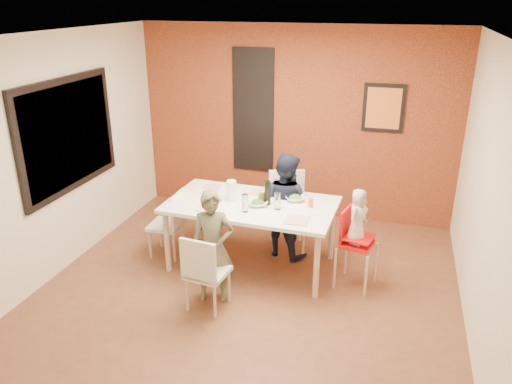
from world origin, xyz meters
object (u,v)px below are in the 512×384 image
(toddler, at_px, (358,216))
(paper_towel_roll, at_px, (232,191))
(dining_table, at_px, (251,209))
(chair_far, at_px, (287,205))
(child_near, at_px, (213,247))
(high_chair, at_px, (354,240))
(wine_bottle, at_px, (267,193))
(chair_near, at_px, (204,270))
(chair_left, at_px, (172,220))
(child_far, at_px, (285,205))

(toddler, distance_m, paper_towel_roll, 1.47)
(dining_table, distance_m, chair_far, 0.72)
(dining_table, xyz_separation_m, toddler, (1.22, -0.11, 0.11))
(dining_table, relative_size, child_near, 1.60)
(high_chair, bearing_deg, chair_far, 64.53)
(chair_far, relative_size, paper_towel_roll, 3.98)
(child_near, height_order, wine_bottle, child_near)
(high_chair, bearing_deg, dining_table, 98.41)
(child_near, distance_m, wine_bottle, 0.96)
(dining_table, bearing_deg, chair_near, -100.35)
(high_chair, height_order, toddler, toddler)
(chair_left, bearing_deg, paper_towel_roll, 92.29)
(child_near, bearing_deg, chair_near, -106.63)
(chair_left, bearing_deg, toddler, 86.81)
(child_near, relative_size, child_far, 0.94)
(chair_far, xyz_separation_m, paper_towel_roll, (-0.53, -0.63, 0.38))
(chair_far, xyz_separation_m, wine_bottle, (-0.10, -0.61, 0.40))
(high_chair, distance_m, child_near, 1.55)
(dining_table, distance_m, wine_bottle, 0.28)
(chair_far, height_order, paper_towel_roll, paper_towel_roll)
(chair_left, relative_size, child_near, 0.69)
(high_chair, height_order, child_near, child_near)
(child_far, bearing_deg, chair_left, 39.14)
(dining_table, distance_m, high_chair, 1.22)
(chair_left, distance_m, child_far, 1.40)
(chair_far, height_order, wine_bottle, wine_bottle)
(dining_table, relative_size, chair_far, 2.01)
(chair_near, relative_size, toddler, 1.37)
(child_near, xyz_separation_m, wine_bottle, (0.37, 0.82, 0.33))
(toddler, relative_size, paper_towel_roll, 2.49)
(dining_table, height_order, chair_near, chair_near)
(toddler, bearing_deg, chair_far, 72.78)
(dining_table, relative_size, high_chair, 2.18)
(dining_table, bearing_deg, high_chair, -4.70)
(chair_left, bearing_deg, child_far, 106.63)
(toddler, bearing_deg, wine_bottle, 103.98)
(chair_far, bearing_deg, chair_left, -170.63)
(toddler, xyz_separation_m, wine_bottle, (-1.04, 0.13, 0.10))
(chair_left, bearing_deg, high_chair, 87.04)
(dining_table, xyz_separation_m, high_chair, (1.20, -0.10, -0.19))
(dining_table, bearing_deg, chair_far, 65.82)
(child_far, distance_m, paper_towel_roll, 0.73)
(high_chair, bearing_deg, child_near, 129.99)
(high_chair, bearing_deg, chair_left, 101.68)
(child_near, bearing_deg, paper_towel_roll, 80.12)
(chair_near, distance_m, paper_towel_roll, 1.14)
(chair_far, bearing_deg, paper_towel_roll, -148.32)
(paper_towel_roll, bearing_deg, chair_left, -176.18)
(high_chair, xyz_separation_m, child_far, (-0.89, 0.49, 0.11))
(dining_table, distance_m, toddler, 1.23)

